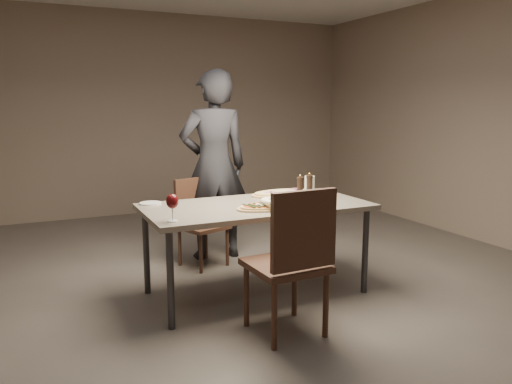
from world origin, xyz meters
name	(u,v)px	position (x,y,z in m)	size (l,w,h in m)	color
room	(256,123)	(0.00, 0.00, 1.40)	(7.00, 7.00, 7.00)	#564F4A
dining_table	(256,211)	(0.00, 0.00, 0.69)	(1.80, 0.90, 0.75)	slate
zucchini_pizza	(268,206)	(0.01, -0.19, 0.77)	(0.51, 0.28, 0.05)	tan
ham_pizza	(283,193)	(0.39, 0.28, 0.77)	(0.59, 0.33, 0.04)	tan
bread_basket	(276,203)	(0.05, -0.24, 0.80)	(0.23, 0.23, 0.08)	beige
oil_dish	(271,197)	(0.24, 0.20, 0.76)	(0.12, 0.12, 0.01)	white
pepper_mill_left	(300,188)	(0.39, -0.02, 0.85)	(0.06, 0.06, 0.22)	black
pepper_mill_right	(309,186)	(0.52, 0.04, 0.85)	(0.06, 0.06, 0.22)	black
carafe	(310,187)	(0.55, 0.09, 0.84)	(0.09, 0.09, 0.19)	silver
wine_glass	(172,202)	(-0.77, -0.30, 0.88)	(0.09, 0.09, 0.19)	silver
side_plate	(151,203)	(-0.77, 0.37, 0.76)	(0.18, 0.18, 0.01)	white
chair_near	(293,255)	(-0.12, -0.83, 0.57)	(0.50, 0.50, 1.02)	#3F261A
chair_far	(198,217)	(-0.19, 0.93, 0.47)	(0.51, 0.51, 0.84)	#3F261A
diner	(214,166)	(0.04, 1.08, 0.94)	(0.69, 0.45, 1.88)	black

